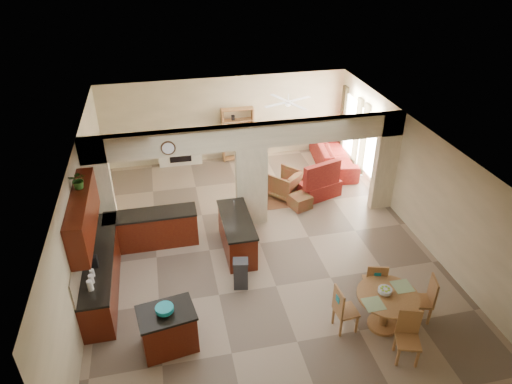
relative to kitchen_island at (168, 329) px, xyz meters
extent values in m
plane|color=gray|center=(2.39, 2.77, -0.45)|extent=(10.00, 10.00, 0.00)
plane|color=white|center=(2.39, 2.77, 2.35)|extent=(10.00, 10.00, 0.00)
plane|color=beige|center=(2.39, 7.77, 0.95)|extent=(8.00, 0.00, 8.00)
plane|color=beige|center=(2.39, -2.23, 0.95)|extent=(8.00, 0.00, 8.00)
plane|color=beige|center=(-1.61, 2.77, 0.95)|extent=(0.00, 10.00, 10.00)
plane|color=beige|center=(6.39, 2.77, 0.95)|extent=(0.00, 10.00, 10.00)
cube|color=beige|center=(-1.31, 3.77, 0.95)|extent=(0.60, 0.25, 2.80)
cube|color=beige|center=(2.39, 3.77, 0.65)|extent=(0.80, 0.25, 2.20)
cube|color=beige|center=(6.09, 3.77, 0.95)|extent=(0.60, 0.25, 2.80)
cube|color=beige|center=(2.39, 3.77, 2.05)|extent=(8.00, 0.25, 0.60)
cube|color=#420907|center=(-1.31, 1.97, -0.02)|extent=(0.60, 3.20, 0.86)
cube|color=black|center=(-1.31, 1.97, 0.44)|extent=(0.62, 3.22, 0.05)
cube|color=tan|center=(-1.59, 1.97, 0.75)|extent=(0.02, 3.20, 0.55)
cube|color=#420907|center=(-0.21, 3.34, -0.02)|extent=(2.20, 0.60, 0.86)
cube|color=black|center=(-0.21, 3.34, 0.44)|extent=(2.22, 0.62, 0.05)
cube|color=#420907|center=(-1.43, 1.97, 1.47)|extent=(0.35, 2.40, 0.90)
cube|color=#420907|center=(1.79, 2.67, -0.02)|extent=(0.65, 1.80, 0.86)
cube|color=black|center=(1.79, 2.67, 0.44)|extent=(0.70, 1.85, 0.05)
cube|color=silver|center=(1.79, 1.82, -0.03)|extent=(0.58, 0.04, 0.70)
cylinder|color=#4D2F19|center=(0.39, 3.62, 2.00)|extent=(0.34, 0.03, 0.34)
cube|color=brown|center=(3.59, 4.87, -0.44)|extent=(1.60, 1.30, 0.01)
cube|color=beige|center=(0.79, 7.61, 0.10)|extent=(1.40, 0.28, 1.10)
cube|color=black|center=(0.79, 7.47, 0.05)|extent=(0.70, 0.04, 0.70)
cube|color=beige|center=(0.79, 7.59, 0.70)|extent=(1.60, 0.35, 0.10)
cube|color=brown|center=(2.74, 7.59, 0.45)|extent=(1.00, 0.32, 1.80)
cube|color=white|center=(6.36, 5.07, 0.75)|extent=(0.02, 0.90, 1.90)
cube|color=white|center=(6.36, 6.77, 0.75)|extent=(0.02, 0.90, 1.90)
cube|color=white|center=(6.36, 5.92, 0.60)|extent=(0.02, 0.70, 2.10)
cube|color=#46251C|center=(6.32, 4.47, 0.75)|extent=(0.10, 0.28, 2.30)
cube|color=#46251C|center=(6.32, 5.67, 0.75)|extent=(0.10, 0.28, 2.30)
cube|color=#46251C|center=(6.32, 6.17, 0.75)|extent=(0.10, 0.28, 2.30)
cube|color=#46251C|center=(6.32, 7.37, 0.75)|extent=(0.10, 0.28, 2.30)
cylinder|color=white|center=(3.89, 5.77, 2.11)|extent=(1.00, 1.00, 0.10)
cube|color=#420907|center=(0.00, 0.00, -0.03)|extent=(1.07, 0.83, 0.84)
cube|color=black|center=(0.00, 0.00, 0.42)|extent=(1.13, 0.88, 0.05)
cylinder|color=teal|center=(-0.01, -0.03, 0.52)|extent=(0.33, 0.33, 0.16)
cube|color=#2C2C2E|center=(1.63, 1.34, -0.12)|extent=(0.35, 0.32, 0.66)
cylinder|color=brown|center=(4.18, -0.40, 0.35)|extent=(1.19, 1.19, 0.04)
cylinder|color=brown|center=(4.18, -0.40, -0.04)|extent=(0.17, 0.17, 0.77)
cylinder|color=brown|center=(4.18, -0.40, -0.42)|extent=(0.61, 0.61, 0.07)
cylinder|color=#7FB526|center=(4.12, -0.35, 0.44)|extent=(0.27, 0.27, 0.14)
imported|color=maroon|center=(5.69, 6.46, -0.04)|extent=(2.88, 1.44, 0.81)
cube|color=maroon|center=(4.56, 4.82, -0.21)|extent=(1.42, 1.28, 0.47)
imported|color=maroon|center=(3.63, 4.92, -0.06)|extent=(1.19, 1.19, 0.78)
cube|color=maroon|center=(3.87, 4.18, -0.26)|extent=(0.67, 0.67, 0.38)
imported|color=#204A13|center=(-1.43, 2.28, 2.11)|extent=(0.36, 0.31, 0.38)
cube|color=brown|center=(4.27, 0.36, 0.00)|extent=(0.52, 0.52, 0.05)
cube|color=brown|center=(4.48, 0.48, -0.23)|extent=(0.04, 0.04, 0.44)
cube|color=brown|center=(4.16, 0.57, -0.23)|extent=(0.04, 0.04, 0.44)
cube|color=brown|center=(4.39, 0.15, -0.23)|extent=(0.04, 0.04, 0.44)
cube|color=brown|center=(4.06, 0.24, -0.23)|extent=(0.04, 0.04, 0.44)
cube|color=brown|center=(4.22, 0.18, 0.30)|extent=(0.42, 0.15, 0.55)
cube|color=teal|center=(4.21, 0.16, 0.37)|extent=(0.14, 0.05, 0.14)
cube|color=brown|center=(4.95, -0.35, 0.00)|extent=(0.52, 0.52, 0.05)
cube|color=brown|center=(4.83, -0.14, -0.23)|extent=(0.04, 0.04, 0.44)
cube|color=brown|center=(4.74, -0.47, -0.23)|extent=(0.04, 0.04, 0.44)
cube|color=brown|center=(5.16, -0.23, -0.23)|extent=(0.04, 0.04, 0.44)
cube|color=brown|center=(5.07, -0.56, -0.23)|extent=(0.04, 0.04, 0.44)
cube|color=brown|center=(5.14, -0.40, 0.30)|extent=(0.15, 0.42, 0.55)
cube|color=teal|center=(5.16, -0.41, 0.37)|extent=(0.05, 0.14, 0.14)
cube|color=brown|center=(4.21, -1.23, 0.00)|extent=(0.53, 0.53, 0.05)
cube|color=brown|center=(3.99, -1.33, -0.23)|extent=(0.04, 0.04, 0.44)
cube|color=brown|center=(4.31, -1.44, -0.23)|extent=(0.04, 0.04, 0.44)
cube|color=brown|center=(4.10, -1.01, -0.23)|extent=(0.04, 0.04, 0.44)
cube|color=brown|center=(4.42, -1.12, -0.23)|extent=(0.04, 0.04, 0.44)
cube|color=brown|center=(4.27, -1.05, 0.30)|extent=(0.41, 0.17, 0.55)
cube|color=teal|center=(4.27, -1.02, 0.37)|extent=(0.14, 0.05, 0.14)
cube|color=brown|center=(3.40, -0.28, 0.00)|extent=(0.45, 0.45, 0.05)
cube|color=brown|center=(3.58, -0.44, -0.23)|extent=(0.04, 0.04, 0.44)
cube|color=brown|center=(3.56, -0.10, -0.23)|extent=(0.04, 0.04, 0.44)
cube|color=brown|center=(3.24, -0.46, -0.23)|extent=(0.04, 0.04, 0.44)
cube|color=brown|center=(3.22, -0.13, -0.23)|extent=(0.04, 0.04, 0.44)
cube|color=brown|center=(3.21, -0.30, 0.30)|extent=(0.07, 0.42, 0.55)
cube|color=teal|center=(3.19, -0.30, 0.37)|extent=(0.02, 0.14, 0.14)
camera|label=1|loc=(0.30, -6.19, 6.50)|focal=32.00mm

